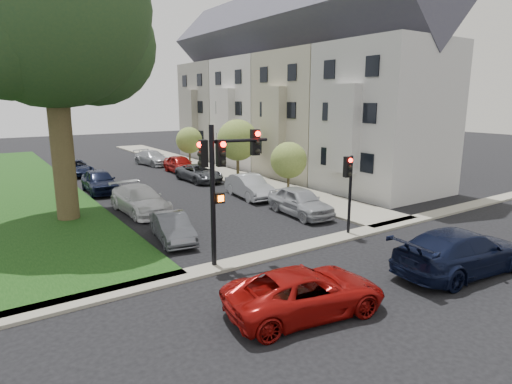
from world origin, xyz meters
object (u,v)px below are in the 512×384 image
car_parked_7 (99,181)px  car_parked_2 (199,173)px  small_tree_c (189,140)px  car_cross_far (461,251)px  car_parked_4 (153,158)px  car_cross_near (305,292)px  car_parked_5 (172,227)px  car_parked_1 (249,186)px  traffic_signal_secondary (349,181)px  small_tree_b (238,140)px  traffic_signal_main (222,170)px  car_parked_0 (300,201)px  car_parked_3 (180,164)px  car_parked_8 (76,168)px  small_tree_a (289,160)px  eucalyptus (47,6)px  car_parked_6 (140,200)px

car_parked_7 → car_parked_2: bearing=1.2°
small_tree_c → car_parked_2: size_ratio=0.79×
car_cross_far → car_parked_4: bearing=4.6°
car_cross_near → car_parked_4: 31.65m
small_tree_c → car_parked_5: (-10.08, -19.62, -1.85)m
car_parked_1 → small_tree_c: bearing=86.4°
small_tree_c → car_parked_4: (-2.65, 2.78, -1.79)m
car_cross_near → traffic_signal_secondary: bearing=-45.0°
small_tree_b → traffic_signal_secondary: 14.96m
traffic_signal_secondary → car_cross_near: bearing=-144.2°
traffic_signal_main → car_parked_0: traffic_signal_main is taller
car_parked_3 → car_parked_5: 18.50m
car_parked_1 → car_parked_2: (-0.21, 6.93, -0.10)m
small_tree_c → car_parked_0: small_tree_c is taller
car_parked_0 → car_parked_3: 16.57m
car_parked_0 → car_parked_8: bearing=115.0°
small_tree_a → small_tree_b: size_ratio=0.75×
traffic_signal_secondary → traffic_signal_main: bearing=179.6°
car_parked_1 → car_parked_2: size_ratio=0.97×
eucalyptus → car_parked_0: bearing=-28.9°
car_parked_6 → car_parked_7: car_parked_7 is taller
small_tree_c → traffic_signal_main: traffic_signal_main is taller
eucalyptus → car_parked_4: 21.81m
small_tree_c → car_cross_near: size_ratio=0.75×
car_parked_2 → car_parked_3: bearing=82.9°
car_cross_near → car_parked_7: bearing=11.3°
eucalyptus → car_parked_0: (10.98, -6.06, -9.90)m
car_parked_8 → car_parked_3: bearing=-27.2°
small_tree_a → car_parked_1: small_tree_a is taller
traffic_signal_main → car_parked_3: 22.04m
car_parked_6 → car_parked_5: bearing=-97.3°
car_parked_2 → car_parked_8: 11.04m
car_parked_1 → car_parked_7: (-7.74, 7.04, 0.05)m
small_tree_c → car_parked_0: size_ratio=0.81×
traffic_signal_main → car_parked_4: traffic_signal_main is taller
car_parked_2 → car_parked_5: (-7.44, -12.31, -0.02)m
small_tree_b → car_cross_far: bearing=-97.5°
eucalyptus → car_parked_3: eucalyptus is taller
traffic_signal_secondary → car_parked_7: traffic_signal_secondary is taller
car_cross_far → car_parked_5: bearing=43.0°
car_cross_near → car_parked_0: 11.18m
car_parked_1 → car_parked_5: bearing=-138.8°
small_tree_c → car_parked_6: 17.10m
car_cross_far → eucalyptus: bearing=39.1°
eucalyptus → car_cross_far: 21.37m
car_parked_4 → car_parked_8: car_parked_4 is taller
car_parked_0 → car_parked_5: size_ratio=1.19×
car_parked_2 → car_parked_8: bearing=130.2°
car_cross_far → car_parked_5: car_cross_far is taller
small_tree_c → traffic_signal_main: 25.33m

